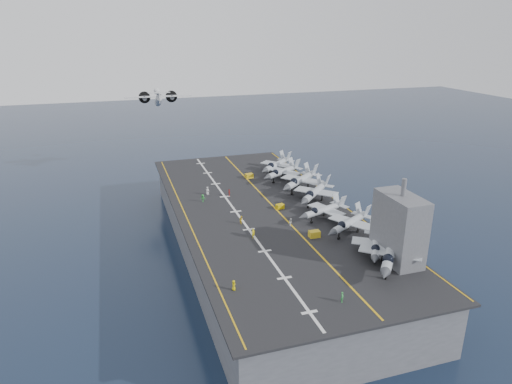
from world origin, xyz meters
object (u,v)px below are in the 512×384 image
object	(u,v)px
tow_cart_a	(314,234)
transport_plane	(159,100)
fighter_jet_0	(390,252)
island_superstructure	(400,220)

from	to	relation	value
tow_cart_a	transport_plane	world-z (taller)	transport_plane
fighter_jet_0	tow_cart_a	size ratio (longest dim) A/B	8.76
island_superstructure	transport_plane	world-z (taller)	transport_plane
tow_cart_a	fighter_jet_0	bearing A→B (deg)	-63.76
fighter_jet_0	transport_plane	bearing A→B (deg)	105.90
transport_plane	island_superstructure	bearing A→B (deg)	-72.32
island_superstructure	tow_cart_a	xyz separation A→B (m)	(-9.83, 12.73, -6.86)
fighter_jet_0	transport_plane	size ratio (longest dim) A/B	0.84
fighter_jet_0	transport_plane	world-z (taller)	transport_plane
island_superstructure	fighter_jet_0	size ratio (longest dim) A/B	0.80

